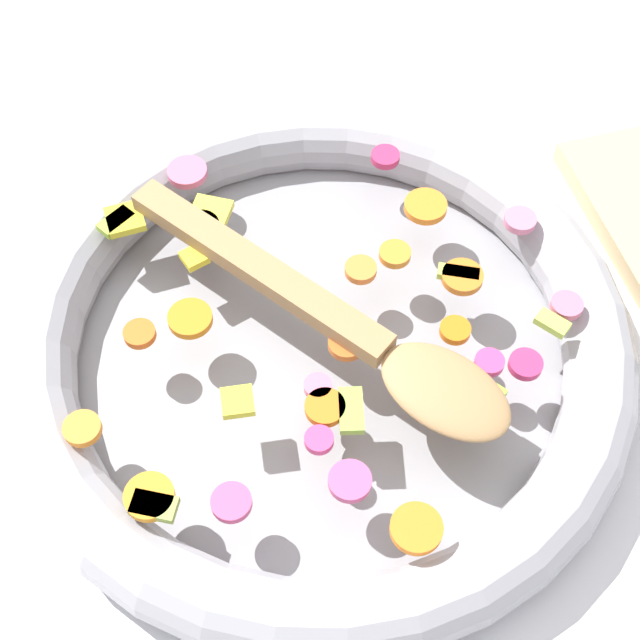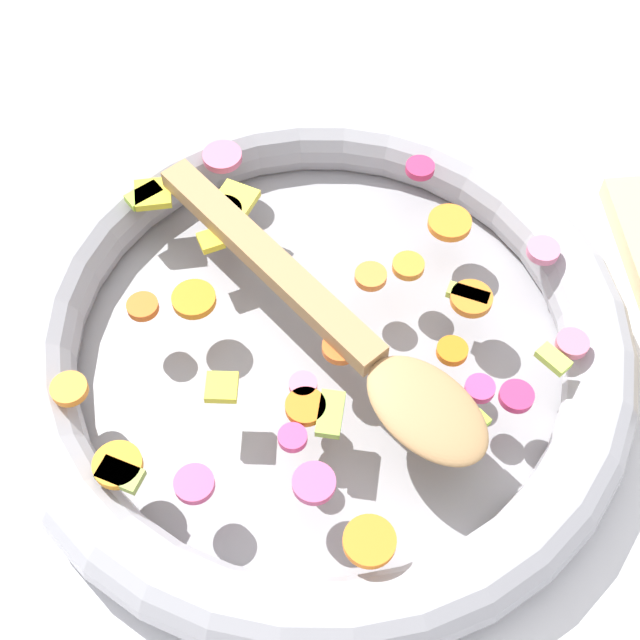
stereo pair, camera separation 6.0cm
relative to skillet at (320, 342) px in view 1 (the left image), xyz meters
The scene contains 4 objects.
ground_plane 0.02m from the skillet, ahead, with size 4.00×4.00×0.00m, color silver.
skillet is the anchor object (origin of this frame).
chopped_vegetables 0.03m from the skillet, 125.89° to the left, with size 0.35×0.36×0.01m.
wooden_spoon 0.05m from the skillet, 143.77° to the right, with size 0.27×0.21×0.01m.
Camera 1 is at (-0.32, 0.09, 0.55)m, focal length 50.00 mm.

